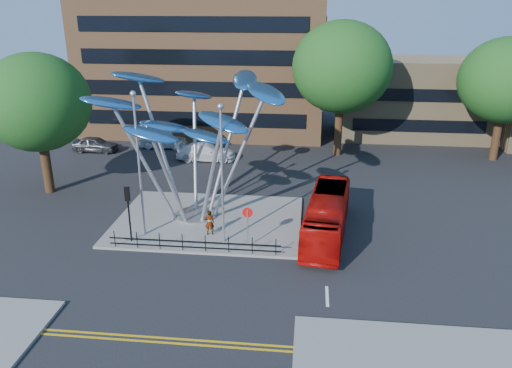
# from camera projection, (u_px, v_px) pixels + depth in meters

# --- Properties ---
(ground) EXTENTS (120.00, 120.00, 0.00)m
(ground) POSITION_uv_depth(u_px,v_px,m) (205.00, 269.00, 27.02)
(ground) COLOR black
(ground) RESTS_ON ground
(traffic_island) EXTENTS (12.00, 9.00, 0.15)m
(traffic_island) POSITION_uv_depth(u_px,v_px,m) (209.00, 220.00, 32.69)
(traffic_island) COLOR slate
(traffic_island) RESTS_ON ground
(double_yellow_near) EXTENTS (40.00, 0.12, 0.01)m
(double_yellow_near) POSITION_uv_depth(u_px,v_px,m) (177.00, 339.00, 21.43)
(double_yellow_near) COLOR gold
(double_yellow_near) RESTS_ON ground
(double_yellow_far) EXTENTS (40.00, 0.12, 0.01)m
(double_yellow_far) POSITION_uv_depth(u_px,v_px,m) (175.00, 343.00, 21.15)
(double_yellow_far) COLOR gold
(double_yellow_far) RESTS_ON ground
(low_building_near) EXTENTS (15.00, 8.00, 8.00)m
(low_building_near) POSITION_uv_depth(u_px,v_px,m) (413.00, 98.00, 51.95)
(low_building_near) COLOR #9C835C
(low_building_near) RESTS_ON ground
(tree_right) EXTENTS (8.80, 8.80, 12.11)m
(tree_right) POSITION_uv_depth(u_px,v_px,m) (342.00, 67.00, 43.89)
(tree_right) COLOR black
(tree_right) RESTS_ON ground
(tree_left) EXTENTS (7.60, 7.60, 10.32)m
(tree_left) POSITION_uv_depth(u_px,v_px,m) (37.00, 103.00, 35.38)
(tree_left) COLOR black
(tree_left) RESTS_ON ground
(tree_far) EXTENTS (8.00, 8.00, 10.81)m
(tree_far) POSITION_uv_depth(u_px,v_px,m) (506.00, 81.00, 42.80)
(tree_far) COLOR black
(tree_far) RESTS_ON ground
(leaf_sculpture) EXTENTS (12.72, 9.54, 9.51)m
(leaf_sculpture) POSITION_uv_depth(u_px,v_px,m) (191.00, 116.00, 31.05)
(leaf_sculpture) COLOR #9EA0A5
(leaf_sculpture) RESTS_ON traffic_island
(street_lamp_left) EXTENTS (0.36, 0.36, 8.80)m
(street_lamp_left) POSITION_uv_depth(u_px,v_px,m) (138.00, 153.00, 28.87)
(street_lamp_left) COLOR #9EA0A5
(street_lamp_left) RESTS_ON traffic_island
(street_lamp_right) EXTENTS (0.36, 0.36, 8.30)m
(street_lamp_right) POSITION_uv_depth(u_px,v_px,m) (222.00, 163.00, 27.98)
(street_lamp_right) COLOR #9EA0A5
(street_lamp_right) RESTS_ON traffic_island
(traffic_light_island) EXTENTS (0.28, 0.18, 3.42)m
(traffic_light_island) POSITION_uv_depth(u_px,v_px,m) (128.00, 203.00, 28.94)
(traffic_light_island) COLOR black
(traffic_light_island) RESTS_ON traffic_island
(no_entry_sign_island) EXTENTS (0.60, 0.10, 2.45)m
(no_entry_sign_island) POSITION_uv_depth(u_px,v_px,m) (248.00, 220.00, 28.53)
(no_entry_sign_island) COLOR #9EA0A5
(no_entry_sign_island) RESTS_ON traffic_island
(pedestrian_railing_front) EXTENTS (10.00, 0.06, 1.00)m
(pedestrian_railing_front) POSITION_uv_depth(u_px,v_px,m) (194.00, 244.00, 28.51)
(pedestrian_railing_front) COLOR black
(pedestrian_railing_front) RESTS_ON traffic_island
(red_bus) EXTENTS (3.28, 9.52, 2.60)m
(red_bus) POSITION_uv_depth(u_px,v_px,m) (327.00, 216.00, 30.42)
(red_bus) COLOR #AB0B07
(red_bus) RESTS_ON ground
(pedestrian) EXTENTS (0.66, 0.51, 1.60)m
(pedestrian) POSITION_uv_depth(u_px,v_px,m) (209.00, 223.00, 30.32)
(pedestrian) COLOR gray
(pedestrian) RESTS_ON traffic_island
(parked_car_left) EXTENTS (4.35, 1.87, 1.46)m
(parked_car_left) POSITION_uv_depth(u_px,v_px,m) (95.00, 144.00, 47.36)
(parked_car_left) COLOR #393C40
(parked_car_left) RESTS_ON ground
(parked_car_mid) EXTENTS (4.51, 1.67, 1.47)m
(parked_car_mid) POSITION_uv_depth(u_px,v_px,m) (164.00, 141.00, 48.50)
(parked_car_mid) COLOR #AFB1B7
(parked_car_mid) RESTS_ON ground
(parked_car_right) EXTENTS (5.41, 2.42, 1.54)m
(parked_car_right) POSITION_uv_depth(u_px,v_px,m) (206.00, 152.00, 44.91)
(parked_car_right) COLOR silver
(parked_car_right) RESTS_ON ground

